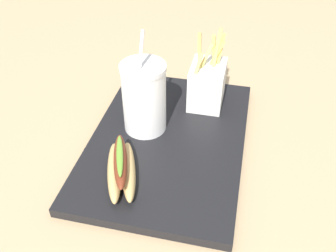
# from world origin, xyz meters

# --- Properties ---
(ground_plane) EXTENTS (2.40, 2.40, 0.02)m
(ground_plane) POSITION_xyz_m (0.00, 0.00, -0.01)
(ground_plane) COLOR tan
(food_tray) EXTENTS (0.46, 0.31, 0.02)m
(food_tray) POSITION_xyz_m (0.00, 0.00, 0.01)
(food_tray) COLOR black
(food_tray) RESTS_ON ground_plane
(soda_cup) EXTENTS (0.09, 0.09, 0.22)m
(soda_cup) POSITION_xyz_m (-0.02, -0.05, 0.10)
(soda_cup) COLOR white
(soda_cup) RESTS_ON food_tray
(fries_basket) EXTENTS (0.10, 0.07, 0.18)m
(fries_basket) POSITION_xyz_m (-0.14, 0.06, 0.07)
(fries_basket) COLOR white
(fries_basket) RESTS_ON food_tray
(hot_dog_1) EXTENTS (0.16, 0.10, 0.06)m
(hot_dog_1) POSITION_xyz_m (0.13, -0.06, 0.04)
(hot_dog_1) COLOR tan
(hot_dog_1) RESTS_ON food_tray
(ketchup_cup_1) EXTENTS (0.04, 0.04, 0.02)m
(ketchup_cup_1) POSITION_xyz_m (-0.17, -0.10, 0.03)
(ketchup_cup_1) COLOR white
(ketchup_cup_1) RESTS_ON food_tray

